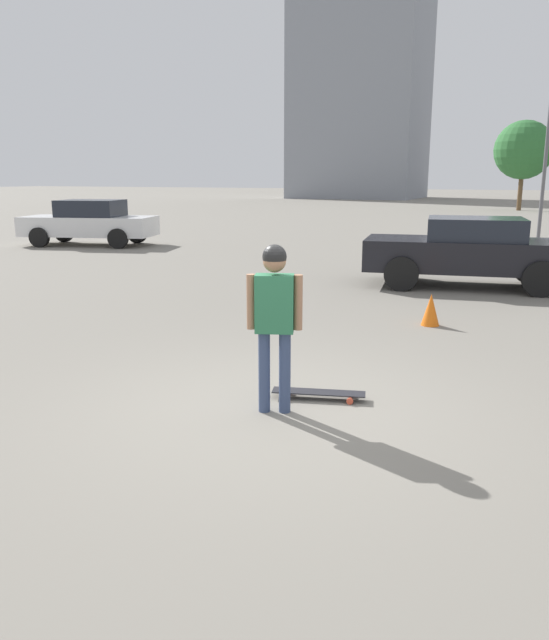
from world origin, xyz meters
The scene contains 9 objects.
ground_plane centered at (0.00, 0.00, 0.00)m, with size 220.00×220.00×0.00m, color gray.
person centered at (0.00, 0.00, 1.04)m, with size 0.31×0.51×1.66m.
skateboard centered at (0.51, -0.28, 0.07)m, with size 0.43×0.99×0.08m.
car_parked_near centered at (8.21, -0.83, 0.77)m, with size 2.42×4.46×1.44m.
car_parked_far centered at (11.49, 11.89, 0.77)m, with size 2.79×4.67×1.51m.
building_block_distant centered at (61.17, 17.15, 14.00)m, with size 11.06×12.79×28.00m.
tree_distant centered at (40.90, -0.16, 3.99)m, with size 3.87×3.87×5.94m.
traffic_cone centered at (4.33, -0.74, 0.25)m, with size 0.28×0.28×0.50m.
lamp_post centered at (17.66, -1.96, 3.50)m, with size 0.28×0.28×6.01m.
Camera 1 is at (-5.32, -2.35, 2.28)m, focal length 35.00 mm.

